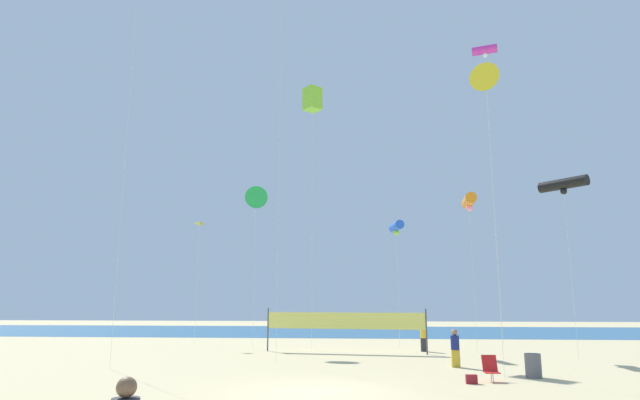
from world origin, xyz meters
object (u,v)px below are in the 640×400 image
object	(u,v)px
trash_barrel	(533,366)
beach_handbag	(472,379)
beachgoer_navy_shirt	(455,347)
folding_beach_chair	(491,368)
kite_black_tube	(563,184)
kite_magenta_tube	(485,51)
kite_green_delta	(256,198)
kite_lime_box	(312,99)
kite_yellow_delta	(486,79)
kite_orange_tube	(469,201)
kite_blue_tube	(396,227)
kite_yellow_diamond	(200,224)
volleyball_net	(344,322)
beachgoer_mustard_shirt	(424,336)

from	to	relation	value
trash_barrel	beach_handbag	xyz separation A→B (m)	(-2.59, -1.65, -0.28)
beachgoer_navy_shirt	folding_beach_chair	size ratio (longest dim) A/B	1.80
beachgoer_navy_shirt	kite_black_tube	bearing A→B (deg)	-94.21
kite_magenta_tube	kite_green_delta	size ratio (longest dim) A/B	2.14
kite_black_tube	kite_lime_box	size ratio (longest dim) A/B	0.56
kite_black_tube	kite_yellow_delta	bearing A→B (deg)	-126.90
trash_barrel	kite_orange_tube	size ratio (longest dim) A/B	0.10
kite_yellow_delta	kite_blue_tube	xyz separation A→B (m)	(-3.13, 10.44, -4.65)
folding_beach_chair	kite_yellow_diamond	distance (m)	23.07
kite_magenta_tube	kite_black_tube	xyz separation A→B (m)	(1.38, -8.89, -12.13)
folding_beach_chair	beach_handbag	size ratio (longest dim) A/B	2.33
kite_orange_tube	kite_green_delta	size ratio (longest dim) A/B	0.88
beachgoer_navy_shirt	kite_magenta_tube	world-z (taller)	kite_magenta_tube
kite_yellow_delta	kite_black_tube	distance (m)	9.53
trash_barrel	kite_yellow_delta	size ratio (longest dim) A/B	0.07
volleyball_net	kite_lime_box	distance (m)	14.30
beach_handbag	kite_lime_box	distance (m)	21.18
trash_barrel	kite_blue_tube	size ratio (longest dim) A/B	0.12
beach_handbag	kite_green_delta	distance (m)	18.93
kite_magenta_tube	kite_yellow_diamond	world-z (taller)	kite_magenta_tube
kite_yellow_delta	beach_handbag	bearing A→B (deg)	-135.60
kite_magenta_tube	kite_yellow_delta	world-z (taller)	kite_magenta_tube
beach_handbag	kite_magenta_tube	xyz separation A→B (m)	(5.54, 17.58, 20.82)
kite_black_tube	kite_blue_tube	bearing A→B (deg)	159.59
folding_beach_chair	kite_magenta_tube	xyz separation A→B (m)	(4.73, 16.94, 20.50)
beachgoer_mustard_shirt	kite_blue_tube	size ratio (longest dim) A/B	0.22
volleyball_net	kite_magenta_tube	xyz separation A→B (m)	(10.29, 6.81, 19.33)
kite_yellow_delta	kite_green_delta	xyz separation A→B (m)	(-11.84, 11.52, -2.53)
beachgoer_navy_shirt	trash_barrel	bearing A→B (deg)	-177.74
beachgoer_mustard_shirt	beach_handbag	distance (m)	11.91
beachgoer_navy_shirt	beach_handbag	bearing A→B (deg)	141.50
volleyball_net	kite_green_delta	bearing A→B (deg)	158.62
kite_lime_box	kite_magenta_tube	bearing A→B (deg)	21.45
kite_orange_tube	kite_yellow_delta	world-z (taller)	kite_yellow_delta
beach_handbag	kite_green_delta	world-z (taller)	kite_green_delta
beachgoer_navy_shirt	kite_blue_tube	bearing A→B (deg)	-20.38
beachgoer_navy_shirt	volleyball_net	distance (m)	7.93
volleyball_net	beach_handbag	bearing A→B (deg)	-66.20
volleyball_net	kite_blue_tube	world-z (taller)	kite_blue_tube
folding_beach_chair	volleyball_net	distance (m)	11.62
kite_magenta_tube	kite_lime_box	distance (m)	14.25
kite_magenta_tube	kite_blue_tube	distance (m)	16.60
beachgoer_mustard_shirt	folding_beach_chair	bearing A→B (deg)	154.21
kite_green_delta	volleyball_net	bearing A→B (deg)	-21.38
beach_handbag	kite_blue_tube	bearing A→B (deg)	97.93
beachgoer_navy_shirt	kite_green_delta	xyz separation A→B (m)	(-10.62, 8.29, 8.40)
beach_handbag	kite_yellow_diamond	size ratio (longest dim) A/B	0.05
kite_yellow_diamond	beachgoer_navy_shirt	bearing A→B (deg)	-36.30
kite_blue_tube	kite_magenta_tube	bearing A→B (deg)	38.42
kite_orange_tube	kite_lime_box	world-z (taller)	kite_lime_box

